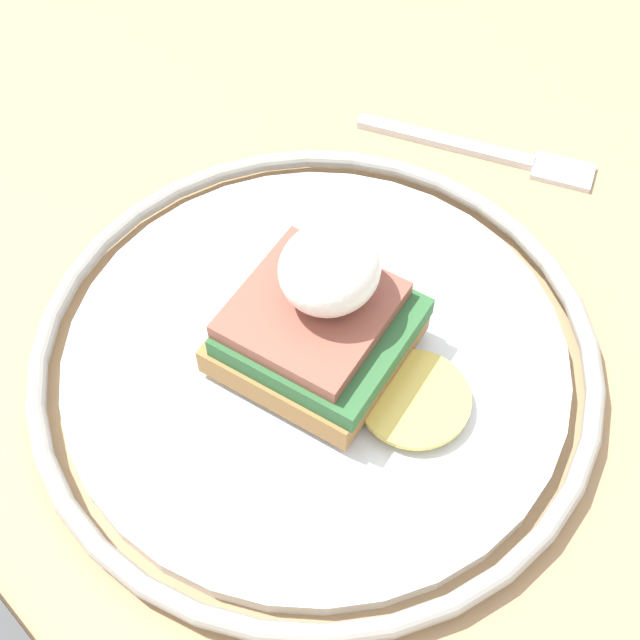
# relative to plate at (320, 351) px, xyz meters

# --- Properties ---
(dining_table) EXTENTS (1.10, 0.90, 0.76)m
(dining_table) POSITION_rel_plate_xyz_m (0.00, -0.04, -0.11)
(dining_table) COLOR tan
(dining_table) RESTS_ON ground_plane
(plate) EXTENTS (0.29, 0.29, 0.02)m
(plate) POSITION_rel_plate_xyz_m (0.00, 0.00, 0.00)
(plate) COLOR silver
(plate) RESTS_ON dining_table
(sandwich) EXTENTS (0.08, 0.13, 0.07)m
(sandwich) POSITION_rel_plate_xyz_m (-0.00, 0.00, 0.03)
(sandwich) COLOR #9E703D
(sandwich) RESTS_ON plate
(fork) EXTENTS (0.05, 0.15, 0.00)m
(fork) POSITION_rel_plate_xyz_m (-0.18, 0.01, -0.01)
(fork) COLOR silver
(fork) RESTS_ON dining_table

